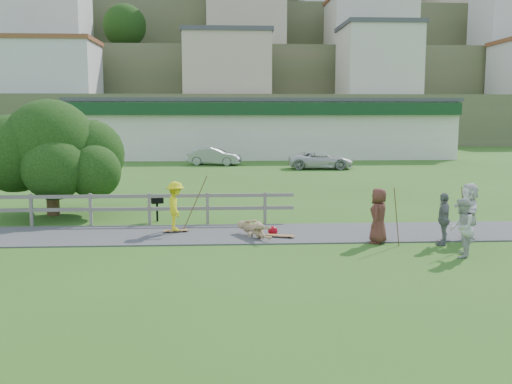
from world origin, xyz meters
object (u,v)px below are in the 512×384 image
skater_fallen (254,229)px  car_white (321,160)px  spectator_c (379,216)px  car_silver (214,156)px  spectator_d (469,212)px  bbq (157,209)px  skater_rider (176,209)px  tree (51,168)px  spectator_b (443,219)px  spectator_a (461,228)px

skater_fallen → car_white: bearing=46.6°
spectator_c → car_silver: bearing=-142.2°
spectator_d → car_silver: size_ratio=0.45×
bbq → skater_rider: bearing=-92.2°
spectator_c → skater_fallen: bearing=-76.9°
spectator_d → tree: tree is taller
skater_fallen → tree: 8.74m
spectator_b → spectator_d: size_ratio=0.88×
spectator_a → bbq: 10.35m
spectator_c → tree: tree is taller
spectator_b → bbq: size_ratio=1.78×
skater_rider → spectator_c: spectator_c is taller
car_silver → skater_rider: bearing=-167.7°
spectator_d → car_white: size_ratio=0.39×
spectator_c → car_silver: size_ratio=0.42×
spectator_b → car_white: bearing=-165.6°
tree → bbq: 4.54m
spectator_b → spectator_c: bearing=-85.0°
skater_rider → tree: bearing=44.7°
skater_fallen → spectator_b: size_ratio=1.05×
car_white → tree: tree is taller
spectator_a → car_silver: bearing=-138.0°
skater_rider → spectator_d: bearing=-108.9°
spectator_b → tree: size_ratio=0.28×
car_silver → bbq: size_ratio=4.54×
spectator_b → spectator_d: 1.13m
tree → spectator_c: bearing=-25.8°
skater_fallen → spectator_b: 5.61m
bbq → tree: bearing=136.1°
spectator_a → tree: 14.63m
skater_rider → skater_fallen: bearing=-118.5°
spectator_b → skater_rider: bearing=-89.4°
tree → spectator_d: bearing=-20.3°
spectator_d → spectator_a: bearing=-20.8°
skater_fallen → car_white: size_ratio=0.36×
skater_rider → spectator_a: bearing=-123.3°
spectator_b → car_white: spectator_b is taller
skater_fallen → spectator_c: 3.76m
spectator_b → spectator_d: spectator_d is taller
skater_fallen → spectator_b: bearing=-41.0°
bbq → car_silver: bearing=61.8°
spectator_a → tree: bearing=-91.0°
spectator_b → tree: (-12.83, 5.65, 1.01)m
skater_fallen → spectator_d: 6.51m
car_silver → car_white: size_ratio=0.88×
spectator_d → tree: size_ratio=0.32×
spectator_c → car_white: 22.98m
spectator_d → bbq: (-9.76, 3.63, -0.45)m
car_silver → tree: 21.78m
spectator_a → spectator_c: size_ratio=0.97×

